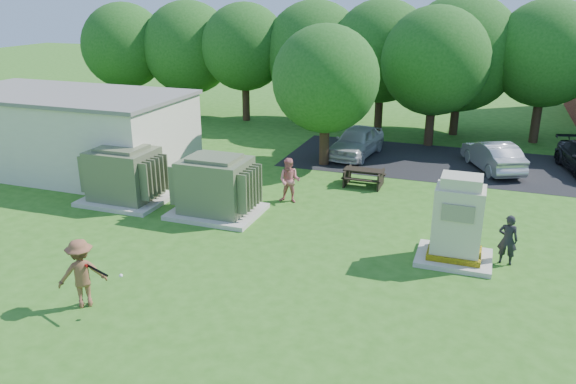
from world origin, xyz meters
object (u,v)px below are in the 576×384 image
at_px(transformer_left, 124,176).
at_px(generator_cabinet, 457,224).
at_px(transformer_right, 216,187).
at_px(picnic_table, 364,175).
at_px(batter, 82,273).
at_px(person_at_picnic, 290,181).
at_px(car_white, 357,141).
at_px(person_by_generator, 508,240).
at_px(car_silver_a, 493,156).

xyz_separation_m(transformer_left, generator_cabinet, (11.71, -0.94, 0.14)).
bearing_deg(transformer_right, picnic_table, 48.73).
distance_m(batter, person_at_picnic, 8.78).
distance_m(transformer_left, generator_cabinet, 11.75).
bearing_deg(batter, transformer_left, -102.84).
distance_m(transformer_right, generator_cabinet, 8.06).
bearing_deg(transformer_right, transformer_left, 180.00).
distance_m(transformer_left, transformer_right, 3.70).
xyz_separation_m(transformer_left, car_white, (6.54, 8.85, -0.28)).
distance_m(generator_cabinet, person_by_generator, 1.45).
bearing_deg(transformer_left, car_white, 53.54).
bearing_deg(generator_cabinet, transformer_left, 175.42).
distance_m(transformer_right, batter, 6.56).
bearing_deg(batter, car_silver_a, -161.39).
bearing_deg(car_white, car_silver_a, 5.42).
height_order(transformer_left, person_by_generator, transformer_left).
relative_size(batter, person_by_generator, 1.19).
xyz_separation_m(generator_cabinet, person_by_generator, (1.38, 0.27, -0.38)).
bearing_deg(batter, transformer_right, -132.89).
relative_size(transformer_right, picnic_table, 1.92).
bearing_deg(transformer_left, car_silver_a, 34.56).
relative_size(transformer_right, car_silver_a, 0.78).
xyz_separation_m(picnic_table, person_by_generator, (5.26, -5.36, 0.32)).
bearing_deg(person_by_generator, person_at_picnic, -14.06).
height_order(transformer_right, person_at_picnic, transformer_right).
bearing_deg(generator_cabinet, person_at_picnic, 154.51).
height_order(person_by_generator, person_at_picnic, person_at_picnic).
bearing_deg(generator_cabinet, car_silver_a, 84.89).
xyz_separation_m(transformer_left, picnic_table, (7.82, 4.69, -0.55)).
relative_size(person_by_generator, car_silver_a, 0.38).
relative_size(transformer_right, person_by_generator, 2.04).
relative_size(transformer_right, car_white, 0.74).
bearing_deg(person_at_picnic, generator_cabinet, -28.59).
bearing_deg(person_at_picnic, car_white, 79.82).
bearing_deg(transformer_left, batter, -62.52).
height_order(transformer_right, generator_cabinet, generator_cabinet).
bearing_deg(transformer_right, car_silver_a, 44.31).
distance_m(picnic_table, car_silver_a, 6.19).
height_order(transformer_right, car_white, transformer_right).
relative_size(person_by_generator, person_at_picnic, 0.89).
height_order(car_white, car_silver_a, car_white).
height_order(generator_cabinet, batter, generator_cabinet).
bearing_deg(car_silver_a, batter, 34.13).
height_order(transformer_left, batter, transformer_left).
relative_size(transformer_left, generator_cabinet, 1.18).
bearing_deg(person_by_generator, batter, 36.60).
relative_size(generator_cabinet, car_white, 0.62).
distance_m(picnic_table, batter, 12.09).
bearing_deg(person_by_generator, car_silver_a, -81.50).
distance_m(batter, person_by_generator, 11.32).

